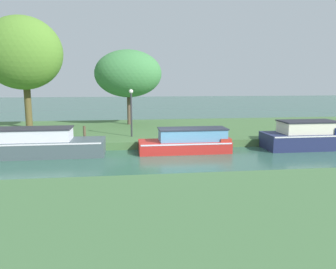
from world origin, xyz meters
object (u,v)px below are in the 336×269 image
(navy_cruiser, at_px, (305,136))
(willow_tree_left, at_px, (22,53))
(lamp_post, at_px, (131,107))
(red_narrowboat, at_px, (188,142))
(willow_tree_centre, at_px, (128,74))
(slate_barge, at_px, (0,144))
(mooring_post_near, at_px, (85,134))

(navy_cruiser, xyz_separation_m, willow_tree_left, (-15.79, 6.47, 4.60))
(lamp_post, bearing_deg, red_narrowboat, -43.36)
(willow_tree_left, distance_m, willow_tree_centre, 6.91)
(red_narrowboat, distance_m, willow_tree_left, 12.42)
(slate_barge, distance_m, navy_cruiser, 15.24)
(red_narrowboat, height_order, lamp_post, lamp_post)
(slate_barge, distance_m, red_narrowboat, 8.94)
(navy_cruiser, xyz_separation_m, willow_tree_centre, (-9.11, 7.78, 3.38))
(lamp_post, distance_m, mooring_post_near, 3.13)
(lamp_post, bearing_deg, willow_tree_left, 150.08)
(mooring_post_near, bearing_deg, lamp_post, 31.23)
(lamp_post, bearing_deg, mooring_post_near, -148.77)
(willow_tree_left, height_order, mooring_post_near, willow_tree_left)
(mooring_post_near, bearing_deg, slate_barge, -163.62)
(willow_tree_left, relative_size, mooring_post_near, 8.46)
(navy_cruiser, bearing_deg, red_narrowboat, 180.00)
(red_narrowboat, distance_m, willow_tree_centre, 8.98)
(red_narrowboat, xyz_separation_m, lamp_post, (-2.74, 2.59, 1.58))
(willow_tree_left, height_order, willow_tree_centre, willow_tree_left)
(red_narrowboat, distance_m, mooring_post_near, 5.31)
(willow_tree_centre, height_order, mooring_post_near, willow_tree_centre)
(willow_tree_left, bearing_deg, slate_barge, -85.18)
(slate_barge, height_order, red_narrowboat, slate_barge)
(red_narrowboat, relative_size, navy_cruiser, 1.10)
(slate_barge, xyz_separation_m, willow_tree_centre, (6.13, 7.78, 3.41))
(willow_tree_left, distance_m, mooring_post_near, 8.18)
(navy_cruiser, relative_size, willow_tree_centre, 0.77)
(navy_cruiser, bearing_deg, willow_tree_centre, 139.52)
(red_narrowboat, bearing_deg, willow_tree_centre, 109.86)
(red_narrowboat, distance_m, lamp_post, 4.08)
(willow_tree_left, height_order, lamp_post, willow_tree_left)
(slate_barge, height_order, lamp_post, lamp_post)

